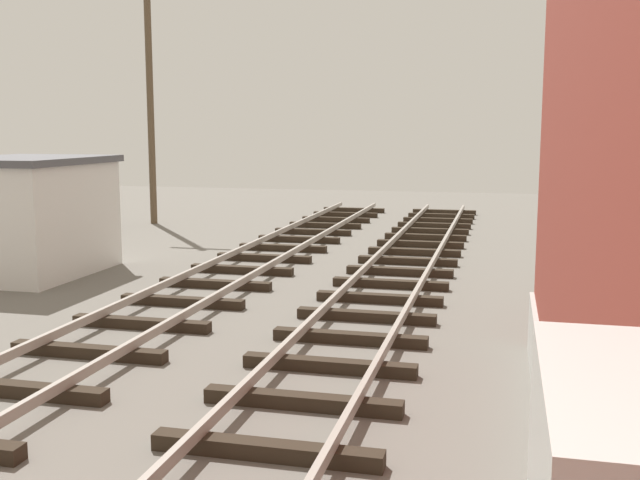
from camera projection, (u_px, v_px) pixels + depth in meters
control_hut at (28, 216)px, 17.74m from camera, size 3.00×3.80×2.76m
parked_car_silver at (44, 201)px, 26.44m from camera, size 4.20×2.04×1.76m
utility_pole_far at (150, 90)px, 26.78m from camera, size 1.80×0.24×9.09m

